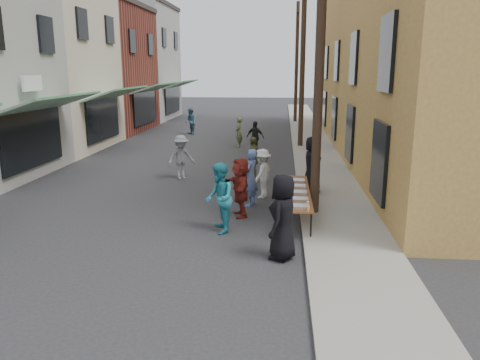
% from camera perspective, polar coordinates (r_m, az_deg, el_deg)
% --- Properties ---
extents(ground, '(120.00, 120.00, 0.00)m').
position_cam_1_polar(ground, '(11.35, -12.45, -8.11)').
color(ground, '#28282B').
rests_on(ground, ground).
extents(sidewalk, '(2.20, 60.00, 0.10)m').
position_cam_1_polar(sidewalk, '(25.42, 8.91, 4.05)').
color(sidewalk, gray).
rests_on(sidewalk, ground).
extents(storefront_row, '(8.00, 37.00, 9.00)m').
position_cam_1_polar(storefront_row, '(28.35, -23.43, 12.36)').
color(storefront_row, maroon).
rests_on(storefront_row, ground).
extents(building_ochre, '(10.00, 28.00, 10.00)m').
position_cam_1_polar(building_ochre, '(25.28, 23.87, 14.32)').
color(building_ochre, '#A7763B').
rests_on(building_ochre, ground).
extents(utility_pole_near, '(0.26, 0.26, 9.00)m').
position_cam_1_polar(utility_pole_near, '(13.08, 9.72, 14.95)').
color(utility_pole_near, '#2D2116').
rests_on(utility_pole_near, ground).
extents(utility_pole_mid, '(0.26, 0.26, 9.00)m').
position_cam_1_polar(utility_pole_mid, '(25.06, 7.64, 14.18)').
color(utility_pole_mid, '#2D2116').
rests_on(utility_pole_mid, ground).
extents(utility_pole_far, '(0.26, 0.26, 9.00)m').
position_cam_1_polar(utility_pole_far, '(37.06, 6.91, 13.91)').
color(utility_pole_far, '#2D2116').
rests_on(utility_pole_far, ground).
extents(serving_table, '(0.70, 4.00, 0.75)m').
position_cam_1_polar(serving_table, '(13.25, 7.00, -1.53)').
color(serving_table, brown).
rests_on(serving_table, ground).
extents(catering_tray_sausage, '(0.50, 0.33, 0.08)m').
position_cam_1_polar(catering_tray_sausage, '(11.64, 7.23, -3.24)').
color(catering_tray_sausage, maroon).
rests_on(catering_tray_sausage, serving_table).
extents(catering_tray_foil_b, '(0.50, 0.33, 0.08)m').
position_cam_1_polar(catering_tray_foil_b, '(12.27, 7.13, -2.37)').
color(catering_tray_foil_b, '#B2B2B7').
rests_on(catering_tray_foil_b, serving_table).
extents(catering_tray_buns, '(0.50, 0.33, 0.08)m').
position_cam_1_polar(catering_tray_buns, '(12.94, 7.04, -1.54)').
color(catering_tray_buns, tan).
rests_on(catering_tray_buns, serving_table).
extents(catering_tray_foil_d, '(0.50, 0.33, 0.08)m').
position_cam_1_polar(catering_tray_foil_d, '(13.62, 6.96, -0.78)').
color(catering_tray_foil_d, '#B2B2B7').
rests_on(catering_tray_foil_d, serving_table).
extents(catering_tray_buns_end, '(0.50, 0.33, 0.08)m').
position_cam_1_polar(catering_tray_buns_end, '(14.30, 6.89, -0.10)').
color(catering_tray_buns_end, tan).
rests_on(catering_tray_buns_end, serving_table).
extents(condiment_jar_a, '(0.07, 0.07, 0.08)m').
position_cam_1_polar(condiment_jar_a, '(11.35, 6.16, -3.65)').
color(condiment_jar_a, '#A57F26').
rests_on(condiment_jar_a, serving_table).
extents(condiment_jar_b, '(0.07, 0.07, 0.08)m').
position_cam_1_polar(condiment_jar_b, '(11.44, 6.16, -3.50)').
color(condiment_jar_b, '#A57F26').
rests_on(condiment_jar_b, serving_table).
extents(condiment_jar_c, '(0.07, 0.07, 0.08)m').
position_cam_1_polar(condiment_jar_c, '(11.54, 6.15, -3.36)').
color(condiment_jar_c, '#A57F26').
rests_on(condiment_jar_c, serving_table).
extents(cup_stack, '(0.08, 0.08, 0.12)m').
position_cam_1_polar(cup_stack, '(11.41, 8.28, -3.52)').
color(cup_stack, tan).
rests_on(cup_stack, serving_table).
extents(guest_front_a, '(0.88, 1.08, 1.91)m').
position_cam_1_polar(guest_front_a, '(10.26, 5.26, -4.54)').
color(guest_front_a, black).
rests_on(guest_front_a, ground).
extents(guest_front_b, '(0.57, 0.73, 1.76)m').
position_cam_1_polar(guest_front_b, '(14.22, 1.30, 0.29)').
color(guest_front_b, '#576FA8').
rests_on(guest_front_b, ground).
extents(guest_front_c, '(0.87, 1.02, 1.81)m').
position_cam_1_polar(guest_front_c, '(11.89, -2.52, -2.21)').
color(guest_front_c, teal).
rests_on(guest_front_c, ground).
extents(guest_front_d, '(0.94, 1.18, 1.60)m').
position_cam_1_polar(guest_front_d, '(15.16, 2.71, 0.81)').
color(guest_front_d, silver).
rests_on(guest_front_d, ground).
extents(guest_front_e, '(0.44, 1.00, 1.68)m').
position_cam_1_polar(guest_front_e, '(17.35, 1.63, 2.54)').
color(guest_front_e, '#64663B').
rests_on(guest_front_e, ground).
extents(guest_queue_back, '(0.87, 1.65, 1.69)m').
position_cam_1_polar(guest_queue_back, '(13.20, 0.06, -0.88)').
color(guest_queue_back, maroon).
rests_on(guest_queue_back, ground).
extents(server, '(0.76, 1.00, 1.86)m').
position_cam_1_polar(server, '(15.67, 8.79, 1.93)').
color(server, black).
rests_on(server, sidewalk).
extents(passerby_left, '(1.24, 1.15, 1.68)m').
position_cam_1_polar(passerby_left, '(17.90, -7.19, 2.78)').
color(passerby_left, gray).
rests_on(passerby_left, ground).
extents(passerby_mid, '(1.00, 0.68, 1.58)m').
position_cam_1_polar(passerby_mid, '(23.42, 1.88, 5.25)').
color(passerby_mid, black).
rests_on(passerby_mid, ground).
extents(passerby_right, '(0.38, 0.58, 1.58)m').
position_cam_1_polar(passerby_right, '(25.17, -0.14, 5.83)').
color(passerby_right, '#5D6D3F').
rests_on(passerby_right, ground).
extents(passerby_far, '(0.99, 1.03, 1.68)m').
position_cam_1_polar(passerby_far, '(30.21, -6.02, 7.11)').
color(passerby_far, '#446B83').
rests_on(passerby_far, ground).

